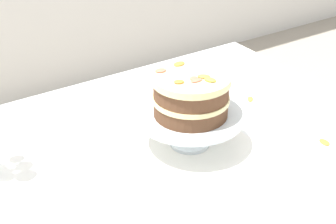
% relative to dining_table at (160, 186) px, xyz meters
% --- Properties ---
extents(dining_table, '(1.40, 1.00, 0.74)m').
position_rel_dining_table_xyz_m(dining_table, '(0.00, 0.00, 0.00)').
color(dining_table, white).
rests_on(dining_table, ground).
extents(linen_napkin, '(0.34, 0.34, 0.00)m').
position_rel_dining_table_xyz_m(linen_napkin, '(0.11, 0.01, 0.09)').
color(linen_napkin, white).
rests_on(linen_napkin, dining_table).
extents(cake_stand, '(0.29, 0.29, 0.10)m').
position_rel_dining_table_xyz_m(cake_stand, '(0.11, 0.01, 0.18)').
color(cake_stand, silver).
rests_on(cake_stand, linen_napkin).
extents(layer_cake, '(0.21, 0.21, 0.12)m').
position_rel_dining_table_xyz_m(layer_cake, '(0.11, 0.01, 0.25)').
color(layer_cake, brown).
rests_on(layer_cake, cake_stand).
extents(loose_petal_0, '(0.04, 0.03, 0.00)m').
position_rel_dining_table_xyz_m(loose_petal_0, '(0.27, 0.21, 0.09)').
color(loose_petal_0, yellow).
rests_on(loose_petal_0, dining_table).
extents(loose_petal_1, '(0.04, 0.04, 0.01)m').
position_rel_dining_table_xyz_m(loose_petal_1, '(0.43, 0.12, 0.09)').
color(loose_petal_1, yellow).
rests_on(loose_petal_1, dining_table).
extents(loose_petal_2, '(0.03, 0.04, 0.00)m').
position_rel_dining_table_xyz_m(loose_petal_2, '(0.43, -0.19, 0.09)').
color(loose_petal_2, orange).
rests_on(loose_petal_2, dining_table).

